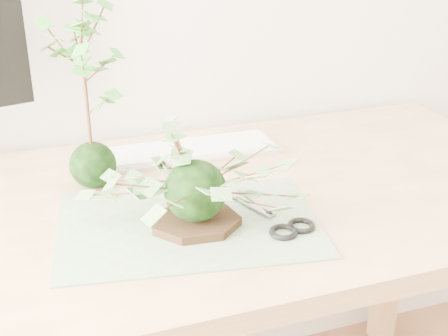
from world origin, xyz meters
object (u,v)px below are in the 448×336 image
Objects in this scene: keyboard at (180,152)px; ivy_kokedama at (195,164)px; maple_kokedama at (82,53)px; desk at (162,245)px.

ivy_kokedama is at bearing -99.49° from keyboard.
ivy_kokedama is at bearing -57.89° from maple_kokedama.
maple_kokedama is 0.34m from keyboard.
desk is 0.24m from ivy_kokedama.
ivy_kokedama reaches higher than desk.
maple_kokedama is at bearing 122.11° from ivy_kokedama.
desk is 3.64× the size of keyboard.
desk is 0.25m from keyboard.
keyboard is (0.20, 0.09, -0.26)m from maple_kokedama.
desk is 0.39m from maple_kokedama.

